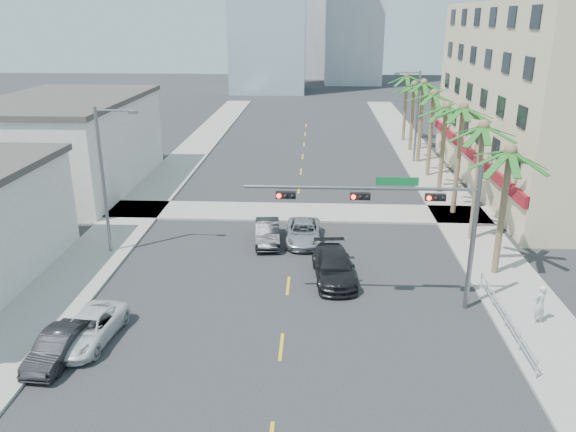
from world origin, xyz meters
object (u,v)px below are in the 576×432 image
at_px(car_parked_mid, 57,347).
at_px(pedestrian, 540,304).
at_px(car_lane_center, 303,232).
at_px(traffic_signal_mast, 408,212).
at_px(car_lane_left, 267,232).
at_px(car_lane_right, 334,267).
at_px(car_parked_far, 88,329).

height_order(car_parked_mid, pedestrian, pedestrian).
height_order(car_lane_center, pedestrian, pedestrian).
xyz_separation_m(car_lane_center, pedestrian, (11.32, -9.90, 0.45)).
bearing_deg(car_lane_center, car_parked_mid, -126.44).
height_order(traffic_signal_mast, car_lane_left, traffic_signal_mast).
bearing_deg(car_parked_mid, traffic_signal_mast, 23.69).
bearing_deg(car_parked_mid, car_lane_left, 64.27).
height_order(car_parked_mid, car_lane_right, car_lane_right).
bearing_deg(pedestrian, car_lane_center, -70.64).
relative_size(car_lane_right, pedestrian, 2.73).
bearing_deg(car_lane_left, pedestrian, -40.49).
relative_size(car_parked_mid, car_lane_center, 0.82).
xyz_separation_m(car_parked_mid, pedestrian, (21.38, 4.01, 0.47)).
bearing_deg(car_lane_left, car_parked_mid, -125.04).
relative_size(car_parked_mid, pedestrian, 2.02).
bearing_deg(car_parked_far, car_lane_center, 59.13).
relative_size(traffic_signal_mast, car_lane_left, 2.55).
bearing_deg(car_parked_mid, car_lane_right, 39.36).
height_order(car_parked_far, car_lane_center, car_lane_center).
bearing_deg(pedestrian, car_parked_far, -22.62).
relative_size(car_lane_left, pedestrian, 2.26).
distance_m(car_parked_mid, car_parked_far, 1.70).
xyz_separation_m(car_parked_far, pedestrian, (20.63, 2.48, 0.47)).
height_order(car_parked_mid, car_lane_center, car_lane_center).
bearing_deg(pedestrian, traffic_signal_mast, -42.57).
relative_size(car_lane_center, pedestrian, 2.46).
bearing_deg(car_lane_right, car_lane_left, 123.33).
height_order(traffic_signal_mast, car_parked_far, traffic_signal_mast).
bearing_deg(car_lane_center, pedestrian, -41.70).
bearing_deg(pedestrian, car_lane_right, -54.56).
distance_m(car_parked_far, car_lane_right, 13.11).
xyz_separation_m(car_lane_left, car_lane_right, (4.14, -5.15, 0.04)).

